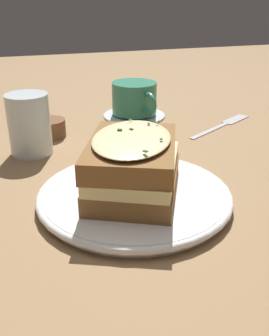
{
  "coord_description": "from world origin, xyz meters",
  "views": [
    {
      "loc": [
        0.44,
        -0.1,
        0.24
      ],
      "look_at": [
        0.03,
        0.03,
        0.05
      ],
      "focal_mm": 42.0,
      "sensor_mm": 36.0,
      "label": 1
    }
  ],
  "objects": [
    {
      "name": "dinner_plate",
      "position": [
        0.03,
        0.03,
        0.01
      ],
      "size": [
        0.24,
        0.24,
        0.02
      ],
      "color": "white",
      "rests_on": "ground_plane"
    },
    {
      "name": "condiment_pot",
      "position": [
        -0.24,
        -0.05,
        0.02
      ],
      "size": [
        0.06,
        0.06,
        0.03
      ],
      "primitive_type": "cylinder",
      "color": "brown",
      "rests_on": "ground_plane"
    },
    {
      "name": "teacup_with_saucer",
      "position": [
        -0.31,
        0.14,
        0.03
      ],
      "size": [
        0.14,
        0.13,
        0.07
      ],
      "rotation": [
        0.0,
        0.0,
        0.21
      ],
      "color": "white",
      "rests_on": "ground_plane"
    },
    {
      "name": "water_glass",
      "position": [
        -0.17,
        -0.08,
        0.05
      ],
      "size": [
        0.07,
        0.07,
        0.1
      ],
      "primitive_type": "cylinder",
      "color": "silver",
      "rests_on": "ground_plane"
    },
    {
      "name": "sandwich",
      "position": [
        0.03,
        0.03,
        0.05
      ],
      "size": [
        0.17,
        0.16,
        0.08
      ],
      "rotation": [
        0.0,
        0.0,
        2.68
      ],
      "color": "brown",
      "rests_on": "dinner_plate"
    },
    {
      "name": "fork",
      "position": [
        -0.21,
        0.29,
        0.0
      ],
      "size": [
        0.11,
        0.17,
        0.0
      ],
      "rotation": [
        0.0,
        0.0,
        0.52
      ],
      "color": "silver",
      "rests_on": "ground_plane"
    },
    {
      "name": "ground_plane",
      "position": [
        0.0,
        0.0,
        0.0
      ],
      "size": [
        2.4,
        2.4,
        0.0
      ],
      "primitive_type": "plane",
      "color": "olive"
    }
  ]
}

